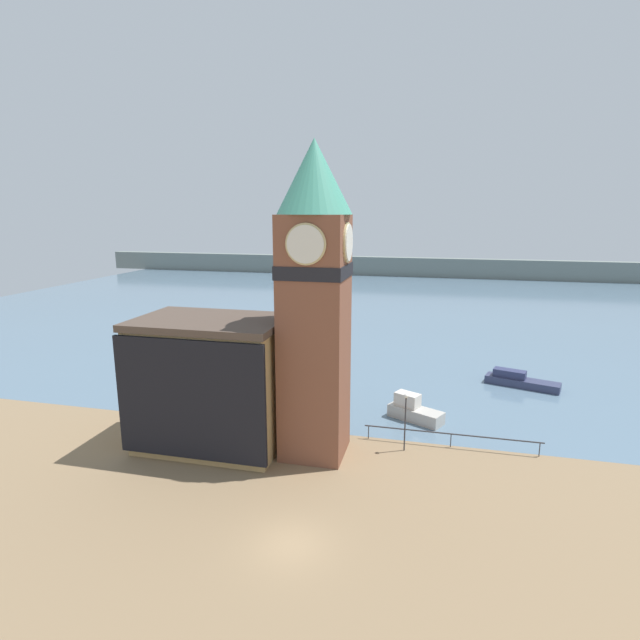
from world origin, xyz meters
name	(u,v)px	position (x,y,z in m)	size (l,w,h in m)	color
ground_plane	(291,544)	(0.00, 0.00, 0.00)	(160.00, 160.00, 0.00)	#846B4C
water	(402,302)	(0.00, 73.60, 0.00)	(160.00, 120.00, 0.00)	slate
far_shoreline	(414,267)	(0.00, 113.60, 2.50)	(180.00, 3.00, 5.00)	slate
pier_railing	(451,435)	(8.29, 13.35, 0.97)	(12.81, 0.08, 1.09)	#333338
clock_tower	(315,296)	(-1.28, 10.29, 11.47)	(4.98, 4.98, 21.63)	brown
pier_building	(212,383)	(-8.94, 9.81, 4.81)	(10.75, 7.20, 9.58)	tan
boat_near	(414,411)	(5.33, 17.80, 0.79)	(4.82, 3.55, 2.17)	#B7B2A8
boat_far	(519,381)	(15.11, 28.55, 0.57)	(7.14, 3.74, 1.54)	#333856
mooring_bollard_near	(342,442)	(0.45, 11.62, 0.35)	(0.34, 0.34, 0.66)	black
lamp_post	(406,412)	(4.99, 12.03, 3.01)	(0.32, 0.32, 4.36)	#2D2D33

